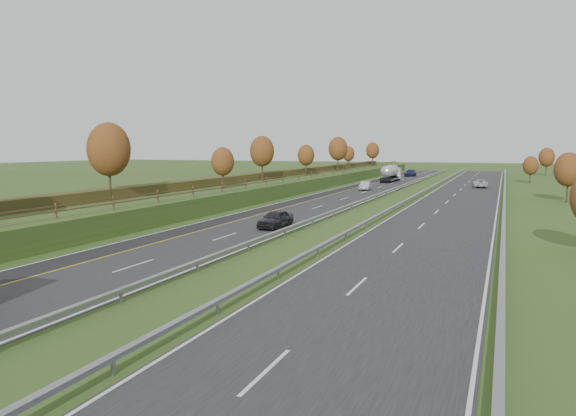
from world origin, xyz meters
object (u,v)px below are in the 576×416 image
at_px(road_tanker, 391,173).
at_px(car_dark_near, 276,219).
at_px(car_oncoming, 480,183).
at_px(car_small_far, 410,173).
at_px(car_silver_mid, 365,186).

height_order(road_tanker, car_dark_near, road_tanker).
bearing_deg(car_oncoming, road_tanker, -38.97).
height_order(road_tanker, car_small_far, road_tanker).
xyz_separation_m(road_tanker, car_silver_mid, (0.50, -25.03, -1.09)).
height_order(car_small_far, car_oncoming, car_small_far).
distance_m(road_tanker, car_oncoming, 21.81).
relative_size(car_dark_near, car_silver_mid, 1.06).
bearing_deg(car_silver_mid, car_dark_near, -92.13).
relative_size(road_tanker, car_small_far, 1.98).
xyz_separation_m(road_tanker, car_small_far, (0.59, 22.44, -1.00)).
xyz_separation_m(road_tanker, car_oncoming, (18.29, -11.82, -1.10)).
bearing_deg(car_small_far, car_dark_near, -88.32).
height_order(car_dark_near, car_small_far, car_small_far).
height_order(car_dark_near, car_oncoming, car_dark_near).
xyz_separation_m(car_small_far, car_oncoming, (17.71, -34.27, -0.10)).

